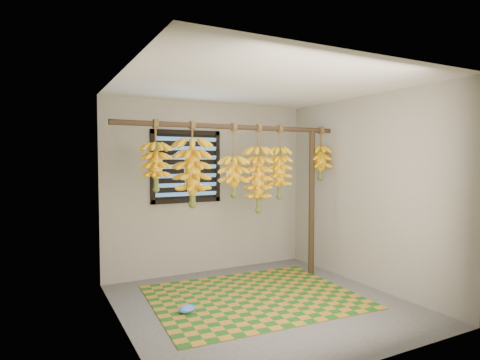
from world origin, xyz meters
TOP-DOWN VIEW (x-y plane):
  - floor at (0.00, 0.00)m, footprint 3.00×3.00m
  - ceiling at (0.00, 0.00)m, footprint 3.00×3.00m
  - wall_back at (0.00, 1.50)m, footprint 3.00×0.01m
  - wall_left at (-1.50, 0.00)m, footprint 0.01×3.00m
  - wall_right at (1.50, 0.00)m, footprint 0.01×3.00m
  - window at (-0.35, 1.48)m, footprint 1.00×0.04m
  - hanging_pole at (0.00, 0.70)m, footprint 3.00×0.06m
  - support_post at (1.20, 0.70)m, footprint 0.08×0.08m
  - woven_mat at (0.02, 0.24)m, footprint 2.41×1.98m
  - plastic_bag at (-0.84, 0.12)m, footprint 0.23×0.19m
  - banana_bunch_a at (-0.99, 0.70)m, footprint 0.33×0.33m
  - banana_bunch_b at (-0.56, 0.70)m, footprint 0.44×0.44m
  - banana_bunch_c at (-0.01, 0.70)m, footprint 0.35×0.35m
  - banana_bunch_d at (0.34, 0.70)m, footprint 0.36×0.36m
  - banana_bunch_e at (0.67, 0.70)m, footprint 0.32×0.32m
  - banana_bunch_f at (1.35, 0.70)m, footprint 0.29×0.29m

SIDE VIEW (x-z plane):
  - floor at x=0.00m, z-range -0.01..0.00m
  - woven_mat at x=0.02m, z-range 0.00..0.01m
  - plastic_bag at x=-0.84m, z-range 0.01..0.09m
  - support_post at x=1.20m, z-range 0.00..2.00m
  - wall_back at x=0.00m, z-range 0.00..2.40m
  - wall_left at x=-1.50m, z-range 0.00..2.40m
  - wall_right at x=1.50m, z-range 0.00..2.40m
  - banana_bunch_d at x=0.34m, z-range 0.78..1.91m
  - banana_bunch_c at x=-0.01m, z-range 0.94..1.85m
  - banana_bunch_e at x=0.67m, z-range 0.94..1.91m
  - banana_bunch_b at x=-0.56m, z-range 0.94..1.95m
  - window at x=-0.35m, z-range 1.00..2.00m
  - banana_bunch_a at x=-0.99m, z-range 1.11..1.92m
  - banana_bunch_f at x=1.35m, z-range 1.19..1.92m
  - hanging_pole at x=0.00m, z-range 1.97..2.03m
  - ceiling at x=0.00m, z-range 2.40..2.41m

